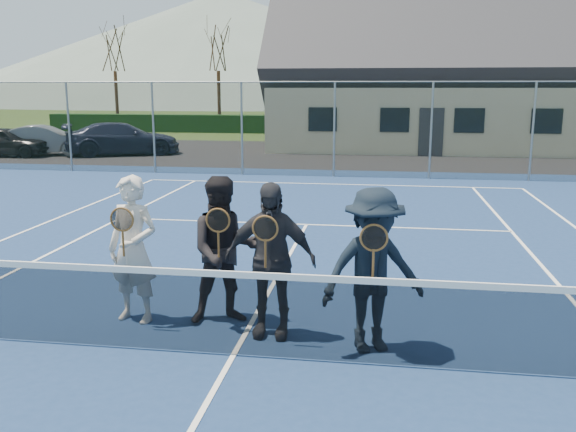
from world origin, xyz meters
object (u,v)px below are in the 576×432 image
tennis_net (233,310)px  car_b (45,140)px  car_a (5,141)px  clubhouse (439,62)px  car_c (123,139)px  player_a (133,249)px  player_d (373,271)px  player_b (225,250)px  player_c (270,260)px

tennis_net → car_b: bearing=124.9°
car_a → clubhouse: size_ratio=0.24×
car_c → player_a: bearing=179.8°
player_d → clubhouse: bearing=83.8°
car_c → player_d: bearing=-173.6°
car_b → player_b: bearing=-161.4°
car_a → player_a: 20.69m
car_c → player_c: (9.67, -18.02, 0.24)m
car_c → clubhouse: clubhouse is taller
car_b → player_c: 21.67m
car_c → car_a: bearing=82.4°
car_c → player_a: (7.96, -17.83, 0.24)m
car_b → player_b: (12.28, -17.09, 0.29)m
player_a → car_a: bearing=127.3°
player_a → tennis_net: bearing=-29.9°
tennis_net → player_b: player_b is taller
player_a → player_d: same height
player_b → player_d: same height
tennis_net → player_b: size_ratio=6.49×
car_c → car_b: bearing=76.5°
clubhouse → player_a: size_ratio=8.67×
car_c → player_a: player_a is taller
car_c → player_b: 19.89m
clubhouse → player_c: clubhouse is taller
tennis_net → player_a: size_ratio=6.49×
car_a → car_b: size_ratio=0.97×
clubhouse → player_c: size_ratio=8.67×
clubhouse → player_c: bearing=-99.0°
tennis_net → player_d: player_d is taller
car_a → car_c: (4.57, 1.37, 0.06)m
player_c → tennis_net: bearing=-114.6°
player_a → player_b: bearing=6.4°
car_b → car_c: 3.28m
tennis_net → player_c: size_ratio=6.49×
car_a → tennis_net: car_a is taller
player_d → car_c: bearing=120.7°
car_a → car_b: 1.55m
car_c → player_b: size_ratio=2.63×
car_a → player_b: bearing=-145.1°
car_b → tennis_net: car_b is taller
car_c → clubhouse: 14.79m
clubhouse → player_a: (-5.43, -23.18, -3.07)m
clubhouse → player_d: 23.94m
player_b → player_d: size_ratio=1.00×
clubhouse → car_c: bearing=-158.2°
player_a → player_c: (1.72, -0.19, -0.00)m
player_c → player_d: size_ratio=1.00×
player_a → clubhouse: bearing=76.8°
player_b → player_c: same height
tennis_net → player_b: (-0.32, 0.95, 0.38)m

